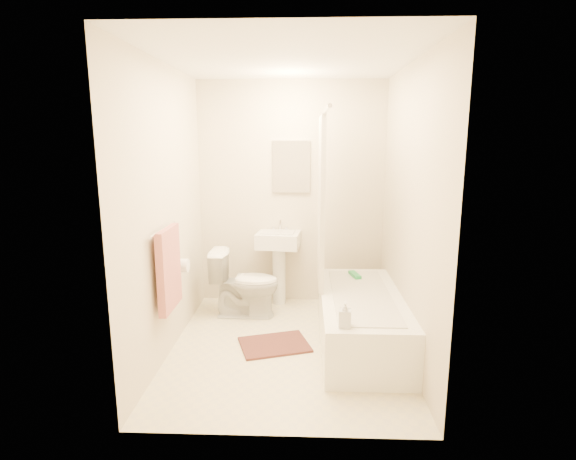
{
  "coord_description": "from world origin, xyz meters",
  "views": [
    {
      "loc": [
        0.15,
        -3.65,
        1.8
      ],
      "look_at": [
        0.0,
        0.25,
        1.0
      ],
      "focal_mm": 28.0,
      "sensor_mm": 36.0,
      "label": 1
    }
  ],
  "objects_px": {
    "bathtub": "(361,319)",
    "soap_bottle": "(345,314)",
    "toilet": "(245,283)",
    "sink": "(279,265)",
    "bath_mat": "(274,345)"
  },
  "relations": [
    {
      "from": "bathtub",
      "to": "soap_bottle",
      "type": "height_order",
      "value": "soap_bottle"
    },
    {
      "from": "toilet",
      "to": "soap_bottle",
      "type": "bearing_deg",
      "value": -143.97
    },
    {
      "from": "sink",
      "to": "bathtub",
      "type": "bearing_deg",
      "value": -44.24
    },
    {
      "from": "toilet",
      "to": "bathtub",
      "type": "relative_size",
      "value": 0.43
    },
    {
      "from": "toilet",
      "to": "bathtub",
      "type": "bearing_deg",
      "value": -117.84
    },
    {
      "from": "toilet",
      "to": "sink",
      "type": "distance_m",
      "value": 0.48
    },
    {
      "from": "soap_bottle",
      "to": "toilet",
      "type": "bearing_deg",
      "value": 125.0
    },
    {
      "from": "bath_mat",
      "to": "soap_bottle",
      "type": "height_order",
      "value": "soap_bottle"
    },
    {
      "from": "sink",
      "to": "bath_mat",
      "type": "relative_size",
      "value": 1.51
    },
    {
      "from": "bath_mat",
      "to": "toilet",
      "type": "bearing_deg",
      "value": 116.57
    },
    {
      "from": "bath_mat",
      "to": "soap_bottle",
      "type": "relative_size",
      "value": 3.02
    },
    {
      "from": "toilet",
      "to": "bathtub",
      "type": "height_order",
      "value": "toilet"
    },
    {
      "from": "sink",
      "to": "bathtub",
      "type": "xyz_separation_m",
      "value": [
        0.78,
        -0.95,
        -0.21
      ]
    },
    {
      "from": "sink",
      "to": "soap_bottle",
      "type": "xyz_separation_m",
      "value": [
        0.58,
        -1.63,
        0.11
      ]
    },
    {
      "from": "sink",
      "to": "bathtub",
      "type": "height_order",
      "value": "sink"
    }
  ]
}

